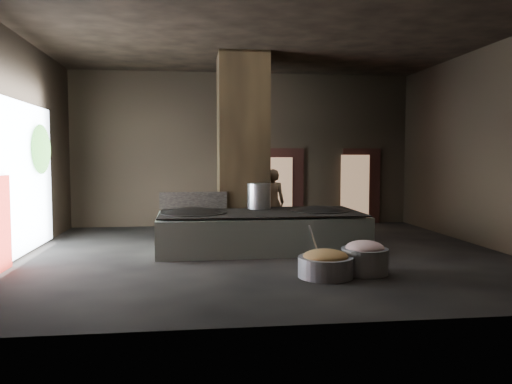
{
  "coord_description": "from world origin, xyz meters",
  "views": [
    {
      "loc": [
        -1.5,
        -10.28,
        2.02
      ],
      "look_at": [
        -0.12,
        0.71,
        1.25
      ],
      "focal_mm": 35.0,
      "sensor_mm": 36.0,
      "label": 1
    }
  ],
  "objects": [
    {
      "name": "right_wall",
      "position": [
        5.05,
        0.0,
        2.25
      ],
      "size": [
        0.1,
        9.0,
        4.5
      ],
      "primitive_type": "cube",
      "color": "black",
      "rests_on": "ground"
    },
    {
      "name": "doorway_far",
      "position": [
        3.6,
        4.45,
        1.1
      ],
      "size": [
        1.18,
        0.08,
        2.38
      ],
      "primitive_type": "cube",
      "color": "black",
      "rests_on": "ground"
    },
    {
      "name": "wok_right_rim",
      "position": [
        1.29,
        0.56,
        0.82
      ],
      "size": [
        1.33,
        1.33,
        0.05
      ],
      "primitive_type": "cylinder",
      "color": "black",
      "rests_on": "hearth_platform"
    },
    {
      "name": "pavilion_sliver",
      "position": [
        -4.88,
        -1.1,
        0.85
      ],
      "size": [
        0.05,
        0.9,
        1.7
      ],
      "primitive_type": "cube",
      "color": "maroon",
      "rests_on": "ground"
    },
    {
      "name": "splash_guard",
      "position": [
        -1.51,
        1.26,
        1.03
      ],
      "size": [
        1.55,
        0.09,
        0.39
      ],
      "primitive_type": "cube",
      "rotation": [
        0.0,
        0.0,
        0.02
      ],
      "color": "black",
      "rests_on": "hearth_platform"
    },
    {
      "name": "left_opening",
      "position": [
        -4.95,
        0.2,
        1.6
      ],
      "size": [
        0.04,
        4.2,
        3.1
      ],
      "primitive_type": "cube",
      "color": "white",
      "rests_on": "ground"
    },
    {
      "name": "wok_left",
      "position": [
        -1.51,
        0.46,
        0.75
      ],
      "size": [
        1.4,
        1.4,
        0.39
      ],
      "primitive_type": "ellipsoid",
      "color": "black",
      "rests_on": "hearth_platform"
    },
    {
      "name": "meat_fill",
      "position": [
        1.45,
        -2.01,
        0.45
      ],
      "size": [
        0.67,
        0.67,
        0.26
      ],
      "primitive_type": "ellipsoid",
      "color": "#C37577",
      "rests_on": "meat_basin"
    },
    {
      "name": "pillar",
      "position": [
        -0.3,
        1.9,
        2.25
      ],
      "size": [
        1.2,
        1.2,
        4.5
      ],
      "primitive_type": "cube",
      "color": "black",
      "rests_on": "ground"
    },
    {
      "name": "cook",
      "position": [
        0.52,
        2.42,
        0.86
      ],
      "size": [
        0.67,
        0.47,
        1.72
      ],
      "primitive_type": "imported",
      "rotation": [
        0.0,
        0.0,
        3.04
      ],
      "color": "brown",
      "rests_on": "ground"
    },
    {
      "name": "ceiling",
      "position": [
        0.0,
        0.0,
        4.55
      ],
      "size": [
        10.0,
        9.0,
        0.1
      ],
      "primitive_type": "cube",
      "color": "black",
      "rests_on": "back_wall"
    },
    {
      "name": "front_wall",
      "position": [
        0.0,
        -4.55,
        2.25
      ],
      "size": [
        10.0,
        0.1,
        4.5
      ],
      "primitive_type": "cube",
      "color": "black",
      "rests_on": "ground"
    },
    {
      "name": "hearth_platform",
      "position": [
        -0.06,
        0.51,
        0.39
      ],
      "size": [
        4.49,
        2.22,
        0.77
      ],
      "primitive_type": "cube",
      "rotation": [
        0.0,
        0.0,
        0.02
      ],
      "color": "silver",
      "rests_on": "ground"
    },
    {
      "name": "doorway_near_glow",
      "position": [
        1.03,
        4.4,
        1.05
      ],
      "size": [
        0.82,
        0.04,
        1.94
      ],
      "primitive_type": "cube",
      "color": "#8C6647",
      "rests_on": "ground"
    },
    {
      "name": "back_wall",
      "position": [
        0.0,
        4.55,
        2.25
      ],
      "size": [
        10.0,
        0.1,
        4.5
      ],
      "primitive_type": "cube",
      "color": "black",
      "rests_on": "ground"
    },
    {
      "name": "doorway_far_glow",
      "position": [
        3.38,
        4.37,
        1.05
      ],
      "size": [
        0.88,
        0.04,
        2.09
      ],
      "primitive_type": "cube",
      "color": "#8C6647",
      "rests_on": "ground"
    },
    {
      "name": "doorway_near",
      "position": [
        1.2,
        4.45,
        1.1
      ],
      "size": [
        1.18,
        0.08,
        2.38
      ],
      "primitive_type": "cube",
      "color": "black",
      "rests_on": "ground"
    },
    {
      "name": "stock_pot",
      "position": [
        -0.01,
        1.06,
        1.13
      ],
      "size": [
        0.54,
        0.54,
        0.58
      ],
      "primitive_type": "cylinder",
      "color": "#B6B9BE",
      "rests_on": "hearth_platform"
    },
    {
      "name": "veg_basin",
      "position": [
        0.7,
        -2.17,
        0.17
      ],
      "size": [
        1.23,
        1.23,
        0.34
      ],
      "primitive_type": "cylinder",
      "rotation": [
        0.0,
        0.0,
        -0.42
      ],
      "color": "gray",
      "rests_on": "ground"
    },
    {
      "name": "wok_left_rim",
      "position": [
        -1.51,
        0.46,
        0.82
      ],
      "size": [
        1.43,
        1.43,
        0.05
      ],
      "primitive_type": "cylinder",
      "color": "black",
      "rests_on": "hearth_platform"
    },
    {
      "name": "veg_fill",
      "position": [
        0.7,
        -2.17,
        0.35
      ],
      "size": [
        0.77,
        0.77,
        0.24
      ],
      "primitive_type": "ellipsoid",
      "color": "olive",
      "rests_on": "veg_basin"
    },
    {
      "name": "floor",
      "position": [
        0.0,
        0.0,
        -0.05
      ],
      "size": [
        10.0,
        9.0,
        0.1
      ],
      "primitive_type": "cube",
      "color": "black",
      "rests_on": "ground"
    },
    {
      "name": "left_wall",
      "position": [
        -5.05,
        0.0,
        2.25
      ],
      "size": [
        0.1,
        9.0,
        4.5
      ],
      "primitive_type": "cube",
      "color": "black",
      "rests_on": "ground"
    },
    {
      "name": "platform_cap",
      "position": [
        -0.06,
        0.51,
        0.82
      ],
      "size": [
        4.35,
        2.09,
        0.03
      ],
      "primitive_type": "cube",
      "color": "black",
      "rests_on": "hearth_platform"
    },
    {
      "name": "meat_basin",
      "position": [
        1.45,
        -2.01,
        0.22
      ],
      "size": [
        1.02,
        1.02,
        0.44
      ],
      "primitive_type": "cylinder",
      "rotation": [
        0.0,
        0.0,
        -0.32
      ],
      "color": "gray",
      "rests_on": "ground"
    },
    {
      "name": "ladle",
      "position": [
        0.55,
        -2.02,
        0.55
      ],
      "size": [
        0.3,
        0.26,
        0.66
      ],
      "primitive_type": "cylinder",
      "rotation": [
        0.49,
        0.0,
        -0.86
      ],
      "color": "#B6B9BE",
      "rests_on": "veg_basin"
    },
    {
      "name": "wok_right",
      "position": [
        1.29,
        0.56,
        0.75
      ],
      "size": [
        1.3,
        1.3,
        0.37
      ],
      "primitive_type": "ellipsoid",
      "color": "black",
      "rests_on": "hearth_platform"
    },
    {
      "name": "tree_silhouette",
      "position": [
        -4.85,
        1.3,
        2.2
      ],
      "size": [
        0.28,
        1.1,
        1.1
      ],
      "primitive_type": "ellipsoid",
      "color": "#194714",
      "rests_on": "left_opening"
    }
  ]
}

